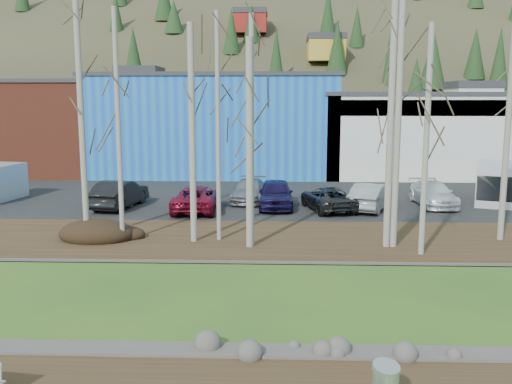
{
  "coord_description": "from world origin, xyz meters",
  "views": [
    {
      "loc": [
        -0.82,
        -10.31,
        6.3
      ],
      "look_at": [
        -1.65,
        12.78,
        2.5
      ],
      "focal_mm": 40.0,
      "sensor_mm": 36.0,
      "label": 1
    }
  ],
  "objects_px": {
    "van_white": "(496,183)",
    "car_0": "(123,192)",
    "car_7": "(433,194)",
    "car_5": "(371,196)",
    "car_4": "(276,194)",
    "car_3": "(249,191)",
    "car_6": "(328,199)",
    "car_1": "(119,194)",
    "car_2": "(197,198)"
  },
  "relations": [
    {
      "from": "van_white",
      "to": "car_0",
      "type": "bearing_deg",
      "value": -156.43
    },
    {
      "from": "car_7",
      "to": "car_5",
      "type": "bearing_deg",
      "value": -162.87
    },
    {
      "from": "car_4",
      "to": "van_white",
      "type": "relative_size",
      "value": 0.83
    },
    {
      "from": "car_3",
      "to": "car_6",
      "type": "relative_size",
      "value": 0.97
    },
    {
      "from": "car_5",
      "to": "car_6",
      "type": "bearing_deg",
      "value": 26.49
    },
    {
      "from": "van_white",
      "to": "car_1",
      "type": "bearing_deg",
      "value": -153.22
    },
    {
      "from": "car_3",
      "to": "car_1",
      "type": "bearing_deg",
      "value": -157.87
    },
    {
      "from": "car_0",
      "to": "car_7",
      "type": "xyz_separation_m",
      "value": [
        18.16,
        0.02,
        -0.01
      ]
    },
    {
      "from": "car_0",
      "to": "car_2",
      "type": "xyz_separation_m",
      "value": [
        4.65,
        -2.03,
        0.0
      ]
    },
    {
      "from": "car_4",
      "to": "van_white",
      "type": "xyz_separation_m",
      "value": [
        13.19,
        2.2,
        0.35
      ]
    },
    {
      "from": "car_4",
      "to": "car_7",
      "type": "distance_m",
      "value": 9.19
    },
    {
      "from": "car_6",
      "to": "car_7",
      "type": "height_order",
      "value": "car_7"
    },
    {
      "from": "car_2",
      "to": "car_6",
      "type": "xyz_separation_m",
      "value": [
        7.29,
        0.49,
        -0.05
      ]
    },
    {
      "from": "car_5",
      "to": "van_white",
      "type": "xyz_separation_m",
      "value": [
        7.88,
        2.6,
        0.4
      ]
    },
    {
      "from": "car_0",
      "to": "car_3",
      "type": "height_order",
      "value": "car_0"
    },
    {
      "from": "car_7",
      "to": "car_4",
      "type": "bearing_deg",
      "value": -176.5
    },
    {
      "from": "car_1",
      "to": "car_5",
      "type": "xyz_separation_m",
      "value": [
        14.23,
        -0.11,
        -0.04
      ]
    },
    {
      "from": "car_2",
      "to": "car_7",
      "type": "distance_m",
      "value": 13.67
    },
    {
      "from": "car_2",
      "to": "car_3",
      "type": "xyz_separation_m",
      "value": [
        2.75,
        3.04,
        -0.04
      ]
    },
    {
      "from": "car_1",
      "to": "van_white",
      "type": "height_order",
      "value": "van_white"
    },
    {
      "from": "car_2",
      "to": "car_3",
      "type": "bearing_deg",
      "value": -132.54
    },
    {
      "from": "car_3",
      "to": "car_2",
      "type": "bearing_deg",
      "value": -127.19
    },
    {
      "from": "car_1",
      "to": "car_3",
      "type": "height_order",
      "value": "car_1"
    },
    {
      "from": "car_0",
      "to": "car_1",
      "type": "xyz_separation_m",
      "value": [
        0.11,
        -1.24,
        0.09
      ]
    },
    {
      "from": "car_2",
      "to": "car_5",
      "type": "height_order",
      "value": "car_5"
    },
    {
      "from": "car_3",
      "to": "car_7",
      "type": "distance_m",
      "value": 10.81
    },
    {
      "from": "car_6",
      "to": "van_white",
      "type": "height_order",
      "value": "van_white"
    },
    {
      "from": "car_0",
      "to": "car_2",
      "type": "bearing_deg",
      "value": 156.31
    },
    {
      "from": "car_0",
      "to": "car_3",
      "type": "distance_m",
      "value": 7.47
    },
    {
      "from": "car_6",
      "to": "van_white",
      "type": "relative_size",
      "value": 0.82
    },
    {
      "from": "car_1",
      "to": "car_7",
      "type": "xyz_separation_m",
      "value": [
        18.05,
        1.26,
        -0.11
      ]
    },
    {
      "from": "car_6",
      "to": "car_5",
      "type": "bearing_deg",
      "value": 170.82
    },
    {
      "from": "car_3",
      "to": "car_5",
      "type": "relative_size",
      "value": 1.0
    },
    {
      "from": "car_5",
      "to": "car_7",
      "type": "xyz_separation_m",
      "value": [
        3.82,
        1.37,
        -0.06
      ]
    },
    {
      "from": "car_7",
      "to": "van_white",
      "type": "height_order",
      "value": "van_white"
    },
    {
      "from": "car_4",
      "to": "car_7",
      "type": "height_order",
      "value": "car_4"
    },
    {
      "from": "car_1",
      "to": "car_6",
      "type": "xyz_separation_m",
      "value": [
        11.83,
        -0.3,
        -0.14
      ]
    },
    {
      "from": "car_0",
      "to": "car_6",
      "type": "distance_m",
      "value": 12.04
    },
    {
      "from": "car_5",
      "to": "van_white",
      "type": "distance_m",
      "value": 8.3
    },
    {
      "from": "car_2",
      "to": "car_5",
      "type": "bearing_deg",
      "value": -176.31
    },
    {
      "from": "car_0",
      "to": "car_6",
      "type": "height_order",
      "value": "car_0"
    },
    {
      "from": "car_6",
      "to": "car_7",
      "type": "xyz_separation_m",
      "value": [
        6.22,
        1.56,
        0.04
      ]
    },
    {
      "from": "car_1",
      "to": "car_2",
      "type": "bearing_deg",
      "value": 179.3
    },
    {
      "from": "car_2",
      "to": "car_5",
      "type": "xyz_separation_m",
      "value": [
        9.69,
        0.68,
        0.05
      ]
    },
    {
      "from": "car_4",
      "to": "car_5",
      "type": "height_order",
      "value": "car_4"
    },
    {
      "from": "car_0",
      "to": "car_5",
      "type": "bearing_deg",
      "value": 174.56
    },
    {
      "from": "car_3",
      "to": "car_4",
      "type": "xyz_separation_m",
      "value": [
        1.62,
        -1.96,
        0.14
      ]
    },
    {
      "from": "car_0",
      "to": "car_6",
      "type": "bearing_deg",
      "value": 172.59
    },
    {
      "from": "car_3",
      "to": "car_7",
      "type": "relative_size",
      "value": 0.96
    },
    {
      "from": "car_2",
      "to": "car_5",
      "type": "relative_size",
      "value": 1.11
    }
  ]
}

